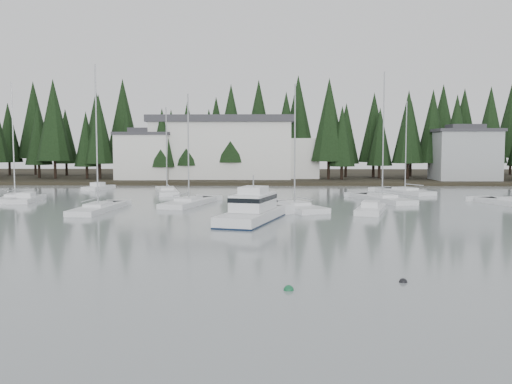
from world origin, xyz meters
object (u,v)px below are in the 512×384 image
sailboat_1 (382,200)px  sailboat_2 (189,204)px  house_west (145,155)px  runabout_4 (27,200)px  sailboat_3 (167,193)px  runabout_3 (98,189)px  sailboat_8 (98,210)px  runabout_1 (370,211)px  sailboat_10 (15,199)px  sailboat_5 (405,193)px  sailboat_4 (294,209)px  cabin_cruiser_center (252,213)px  harbor_inn (234,148)px  house_east_a (464,154)px

sailboat_1 → sailboat_2: size_ratio=1.23×
house_west → runabout_4: house_west is taller
sailboat_3 → runabout_3: size_ratio=2.09×
sailboat_8 → runabout_1: 25.57m
sailboat_8 → sailboat_10: sailboat_8 is taller
sailboat_5 → sailboat_10: (-46.37, -10.55, 0.03)m
house_west → sailboat_3: 25.24m
sailboat_2 → sailboat_10: size_ratio=0.87×
house_west → sailboat_3: bearing=-71.1°
sailboat_1 → sailboat_4: size_ratio=1.18×
house_west → cabin_cruiser_center: 55.18m
house_west → runabout_4: bearing=-98.7°
harbor_inn → sailboat_2: size_ratio=2.45×
harbor_inn → runabout_1: size_ratio=4.13×
sailboat_1 → sailboat_2: 21.58m
house_west → sailboat_5: sailboat_5 is taller
sailboat_5 → runabout_4: (-44.38, -12.13, 0.07)m
sailboat_2 → sailboat_10: sailboat_10 is taller
house_east_a → sailboat_3: sailboat_3 is taller
sailboat_2 → sailboat_3: size_ratio=1.03×
house_west → sailboat_3: sailboat_3 is taller
runabout_4 → sailboat_10: bearing=46.6°
sailboat_4 → sailboat_10: sailboat_10 is taller
harbor_inn → runabout_3: (-17.93, -20.75, -5.64)m
harbor_inn → runabout_4: size_ratio=4.67×
sailboat_3 → runabout_3: (-10.93, 6.06, 0.07)m
house_west → sailboat_8: 44.59m
sailboat_3 → house_west: bearing=5.5°
sailboat_2 → sailboat_10: 20.86m
house_east_a → sailboat_2: size_ratio=0.88×
house_east_a → harbor_inn: (-38.96, 4.34, 0.87)m
harbor_inn → sailboat_2: sailboat_2 is taller
harbor_inn → cabin_cruiser_center: harbor_inn is taller
sailboat_2 → sailboat_4: sailboat_4 is taller
harbor_inn → sailboat_8: size_ratio=2.07×
runabout_4 → runabout_1: bearing=-109.3°
cabin_cruiser_center → runabout_1: cabin_cruiser_center is taller
sailboat_2 → sailboat_8: 9.75m
sailboat_4 → runabout_1: sailboat_4 is taller
harbor_inn → sailboat_8: 48.72m
harbor_inn → runabout_3: harbor_inn is taller
sailboat_1 → sailboat_10: size_ratio=1.08×
house_west → sailboat_8: sailboat_8 is taller
runabout_3 → runabout_4: bearing=-174.5°
sailboat_1 → sailboat_8: 30.72m
harbor_inn → sailboat_5: size_ratio=2.37×
cabin_cruiser_center → sailboat_5: 33.89m
sailboat_4 → sailboat_5: size_ratio=1.01×
house_east_a → sailboat_1: bearing=-121.6°
house_east_a → runabout_1: 49.57m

